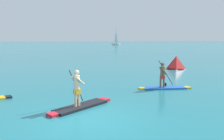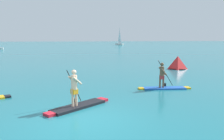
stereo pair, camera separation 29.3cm
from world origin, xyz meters
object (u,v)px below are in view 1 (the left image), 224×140
Objects in this scene: paddleboarder_far_right at (164,83)px; race_marker_buoy at (176,63)px; paddleboarder_mid_center at (80,101)px; sailboat_right_horizon at (116,43)px.

paddleboarder_far_right is 9.70m from race_marker_buoy.
sailboat_right_horizon is at bearing 39.22° from paddleboarder_mid_center.
paddleboarder_far_right is at bearing -122.60° from race_marker_buoy.
race_marker_buoy is 81.56m from sailboat_right_horizon.
paddleboarder_far_right is at bearing 136.47° from sailboat_right_horizon.
paddleboarder_mid_center is 1.59× the size of race_marker_buoy.
race_marker_buoy is (5.22, 8.17, 0.22)m from paddleboarder_far_right.
sailboat_right_horizon is at bearing 85.48° from paddleboarder_far_right.
paddleboarder_mid_center is 0.92× the size of paddleboarder_far_right.
race_marker_buoy is at bearing 64.98° from paddleboarder_far_right.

